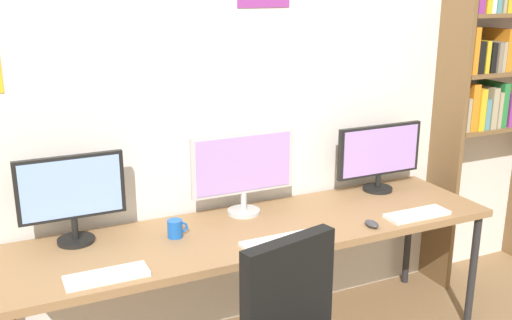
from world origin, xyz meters
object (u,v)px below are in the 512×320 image
object	(u,v)px
monitor_left	(72,194)
computer_mouse	(372,224)
bookshelf	(489,86)
keyboard_center	(280,242)
coffee_mug	(175,229)
keyboard_left	(107,276)
desk	(260,235)
monitor_center	(243,168)
monitor_right	(379,154)
keyboard_right	(417,214)

from	to	relation	value
monitor_left	computer_mouse	world-z (taller)	monitor_left
bookshelf	keyboard_center	distance (m)	1.90
keyboard_center	coffee_mug	distance (m)	0.53
keyboard_center	computer_mouse	size ratio (longest dim) A/B	4.06
monitor_left	coffee_mug	xyz separation A→B (m)	(0.46, -0.15, -0.21)
keyboard_left	coffee_mug	distance (m)	0.50
monitor_left	desk	bearing A→B (deg)	-13.27
monitor_center	coffee_mug	bearing A→B (deg)	-161.14
monitor_center	keyboard_center	world-z (taller)	monitor_center
monitor_center	keyboard_center	bearing A→B (deg)	-90.00
monitor_left	keyboard_left	distance (m)	0.51
bookshelf	keyboard_center	size ratio (longest dim) A/B	5.27
monitor_right	desk	bearing A→B (deg)	-166.73
monitor_center	monitor_right	distance (m)	0.90
keyboard_left	keyboard_right	size ratio (longest dim) A/B	0.97
bookshelf	monitor_center	xyz separation A→B (m)	(-1.76, -0.02, -0.32)
bookshelf	keyboard_left	bearing A→B (deg)	-169.97
monitor_right	computer_mouse	world-z (taller)	monitor_right
monitor_right	computer_mouse	xyz separation A→B (m)	(-0.37, -0.46, -0.21)
monitor_center	monitor_right	xyz separation A→B (m)	(0.90, -0.00, -0.03)
monitor_left	monitor_center	size ratio (longest dim) A/B	0.85
monitor_right	computer_mouse	size ratio (longest dim) A/B	5.98
monitor_right	keyboard_center	bearing A→B (deg)	-153.83
keyboard_center	coffee_mug	size ratio (longest dim) A/B	3.68
keyboard_left	coffee_mug	size ratio (longest dim) A/B	3.36
monitor_right	coffee_mug	bearing A→B (deg)	-173.62
bookshelf	monitor_right	bearing A→B (deg)	-178.84
keyboard_center	keyboard_right	size ratio (longest dim) A/B	1.06
desk	monitor_left	bearing A→B (deg)	166.73
keyboard_right	computer_mouse	world-z (taller)	computer_mouse
monitor_center	computer_mouse	distance (m)	0.74
monitor_left	coffee_mug	bearing A→B (deg)	-17.94
desk	coffee_mug	xyz separation A→B (m)	(-0.44, 0.06, 0.09)
monitor_right	keyboard_right	distance (m)	0.50
monitor_left	computer_mouse	bearing A→B (deg)	-17.81
keyboard_left	keyboard_center	bearing A→B (deg)	0.00
bookshelf	keyboard_left	distance (m)	2.70
keyboard_right	coffee_mug	size ratio (longest dim) A/B	3.46
desk	bookshelf	distance (m)	1.88
monitor_center	keyboard_center	xyz separation A→B (m)	(0.00, -0.44, -0.25)
bookshelf	monitor_right	distance (m)	0.93
desk	keyboard_center	xyz separation A→B (m)	(0.00, -0.23, 0.06)
computer_mouse	coffee_mug	bearing A→B (deg)	162.25
monitor_right	coffee_mug	xyz separation A→B (m)	(-1.34, -0.15, -0.18)
desk	keyboard_left	distance (m)	0.87
keyboard_left	computer_mouse	distance (m)	1.37
monitor_left	monitor_right	bearing A→B (deg)	0.00
monitor_left	keyboard_left	bearing A→B (deg)	-82.27
keyboard_right	monitor_left	bearing A→B (deg)	165.74
monitor_left	monitor_center	xyz separation A→B (m)	(0.90, 0.00, 0.01)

